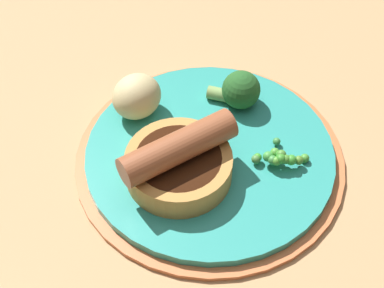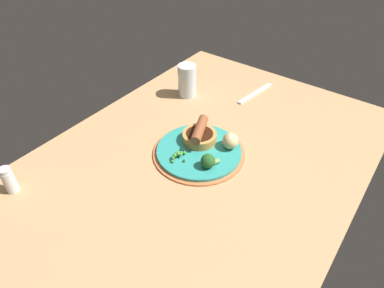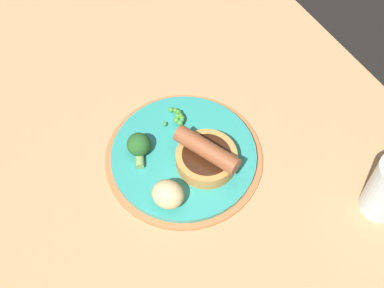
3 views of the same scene
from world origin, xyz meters
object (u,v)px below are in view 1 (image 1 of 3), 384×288
object	(u,v)px
broccoli_floret_near	(240,90)
sausage_pudding	(179,162)
dinner_plate	(207,158)
pea_pile	(279,157)
potato_chunk_1	(137,96)

from	to	relation	value
broccoli_floret_near	sausage_pudding	bearing A→B (deg)	-106.23
dinner_plate	pea_pile	bearing A→B (deg)	-21.70
potato_chunk_1	dinner_plate	bearing A→B (deg)	-47.08
dinner_plate	broccoli_floret_near	size ratio (longest dim) A/B	4.88
pea_pile	potato_chunk_1	world-z (taller)	potato_chunk_1
pea_pile	sausage_pudding	bearing A→B (deg)	178.35
dinner_plate	potato_chunk_1	xyz separation A→B (cm)	(-5.87, 6.31, 3.05)
dinner_plate	sausage_pudding	xyz separation A→B (cm)	(-3.08, -2.21, 2.84)
dinner_plate	pea_pile	distance (cm)	6.97
pea_pile	broccoli_floret_near	xyz separation A→B (cm)	(-1.97, 8.36, 0.81)
dinner_plate	broccoli_floret_near	bearing A→B (deg)	54.00
dinner_plate	pea_pile	xyz separation A→B (cm)	(6.24, -2.48, 1.87)
dinner_plate	pea_pile	world-z (taller)	pea_pile
broccoli_floret_near	pea_pile	bearing A→B (deg)	-50.75
dinner_plate	pea_pile	size ratio (longest dim) A/B	4.74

